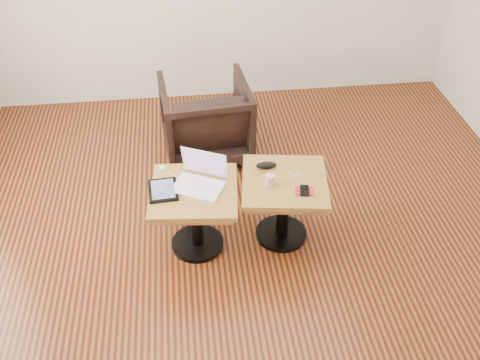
{
  "coord_description": "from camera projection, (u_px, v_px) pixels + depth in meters",
  "views": [
    {
      "loc": [
        -0.43,
        -2.64,
        2.77
      ],
      "look_at": [
        -0.1,
        0.09,
        0.57
      ],
      "focal_mm": 40.0,
      "sensor_mm": 36.0,
      "label": 1
    }
  ],
  "objects": [
    {
      "name": "side_table_left",
      "position": [
        195.0,
        204.0,
        3.61
      ],
      "size": [
        0.62,
        0.62,
        0.52
      ],
      "rotation": [
        0.0,
        0.0,
        -0.1
      ],
      "color": "black",
      "rests_on": "ground"
    },
    {
      "name": "earbuds_tangle",
      "position": [
        295.0,
        175.0,
        3.63
      ],
      "size": [
        0.07,
        0.05,
        0.01
      ],
      "color": "white",
      "rests_on": "side_table_right"
    },
    {
      "name": "striped_cup",
      "position": [
        270.0,
        180.0,
        3.53
      ],
      "size": [
        0.07,
        0.07,
        0.08
      ],
      "primitive_type": "cylinder",
      "rotation": [
        0.0,
        0.0,
        -0.17
      ],
      "color": "#C84F81",
      "rests_on": "side_table_right"
    },
    {
      "name": "glasses_case",
      "position": [
        266.0,
        165.0,
        3.7
      ],
      "size": [
        0.14,
        0.07,
        0.04
      ],
      "primitive_type": "ellipsoid",
      "rotation": [
        0.0,
        0.0,
        0.02
      ],
      "color": "black",
      "rests_on": "side_table_right"
    },
    {
      "name": "charging_adapter",
      "position": [
        163.0,
        168.0,
        3.69
      ],
      "size": [
        0.04,
        0.04,
        0.02
      ],
      "primitive_type": "cube",
      "rotation": [
        0.0,
        0.0,
        0.21
      ],
      "color": "white",
      "rests_on": "side_table_left"
    },
    {
      "name": "armchair",
      "position": [
        206.0,
        119.0,
        4.55
      ],
      "size": [
        0.78,
        0.8,
        0.67
      ],
      "primitive_type": "imported",
      "rotation": [
        0.0,
        0.0,
        3.23
      ],
      "color": "black",
      "rests_on": "ground"
    },
    {
      "name": "laptop",
      "position": [
        200.0,
        179.0,
        3.54
      ],
      "size": [
        0.4,
        0.38,
        0.23
      ],
      "rotation": [
        0.0,
        0.0,
        -0.45
      ],
      "color": "white",
      "rests_on": "side_table_left"
    },
    {
      "name": "phone_on_sleeve",
      "position": [
        305.0,
        191.0,
        3.5
      ],
      "size": [
        0.14,
        0.12,
        0.02
      ],
      "rotation": [
        0.0,
        0.0,
        -0.17
      ],
      "color": "#960A08",
      "rests_on": "side_table_right"
    },
    {
      "name": "tablet",
      "position": [
        163.0,
        190.0,
        3.51
      ],
      "size": [
        0.2,
        0.25,
        0.02
      ],
      "rotation": [
        0.0,
        0.0,
        0.07
      ],
      "color": "black",
      "rests_on": "side_table_left"
    },
    {
      "name": "room_shell",
      "position": [
        260.0,
        79.0,
        2.97
      ],
      "size": [
        4.52,
        4.52,
        2.71
      ],
      "color": "#3B1109",
      "rests_on": "ground"
    },
    {
      "name": "side_table_right",
      "position": [
        284.0,
        195.0,
        3.69
      ],
      "size": [
        0.65,
        0.65,
        0.52
      ],
      "rotation": [
        0.0,
        0.0,
        -0.14
      ],
      "color": "black",
      "rests_on": "ground"
    }
  ]
}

